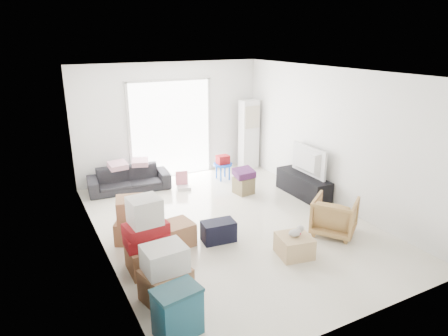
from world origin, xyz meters
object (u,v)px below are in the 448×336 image
sofa (129,175)px  tv_console (303,185)px  armchair (335,214)px  ac_tower (249,135)px  television (304,172)px  wood_crate (294,246)px  storage_bins (177,312)px  ottoman (244,185)px  kids_table (223,163)px

sofa → tv_console: bearing=-26.9°
tv_console → armchair: size_ratio=1.96×
ac_tower → television: ac_tower is taller
television → tv_console: bearing=0.0°
sofa → armchair: armchair is taller
ac_tower → wood_crate: (-1.62, -4.08, -0.71)m
ac_tower → wood_crate: ac_tower is taller
storage_bins → ottoman: (2.84, 3.37, -0.12)m
television → kids_table: size_ratio=1.80×
storage_bins → kids_table: 5.23m
sofa → ottoman: (2.14, -1.34, -0.16)m
television → storage_bins: size_ratio=1.77×
television → storage_bins: television is taller
ac_tower → tv_console: 2.28m
kids_table → wood_crate: (-0.62, -3.60, -0.25)m
armchair → wood_crate: armchair is taller
wood_crate → ac_tower: bearing=68.4°
storage_bins → wood_crate: size_ratio=1.21×
tv_console → television: bearing=0.0°
sofa → storage_bins: size_ratio=2.92×
tv_console → sofa: 3.79m
armchair → wood_crate: 1.11m
tv_console → ottoman: size_ratio=3.86×
sofa → wood_crate: sofa is taller
sofa → ottoman: bearing=-26.5°
ac_tower → wood_crate: 4.45m
ac_tower → ottoman: bearing=-124.1°
ottoman → kids_table: 1.03m
tv_console → sofa: size_ratio=0.80×
ottoman → wood_crate: ottoman is taller
tv_console → kids_table: (-1.04, 1.70, 0.18)m
tv_console → sofa: (-3.20, 2.04, 0.11)m
tv_console → storage_bins: 4.73m
armchair → storage_bins: (-3.29, -1.06, -0.06)m
sofa → ottoman: sofa is taller
sofa → storage_bins: sofa is taller
sofa → kids_table: (2.16, -0.34, 0.07)m
armchair → ottoman: bearing=-24.9°
television → storage_bins: (-3.90, -2.68, -0.23)m
tv_console → ottoman: 1.27m
armchair → wood_crate: size_ratio=1.45×
ottoman → wood_crate: bearing=-103.2°
ottoman → tv_console: bearing=-33.4°
sofa → wood_crate: (1.53, -3.93, -0.18)m
sofa → wood_crate: bearing=-63.2°
television → armchair: size_ratio=1.49×
tv_console → ottoman: bearing=146.6°
tv_console → ac_tower: bearing=91.3°
television → wood_crate: bearing=139.8°
armchair → television: bearing=-56.6°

